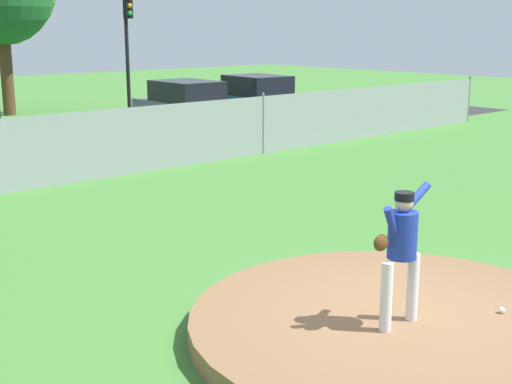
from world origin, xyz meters
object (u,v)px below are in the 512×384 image
Objects in this scene: traffic_light_far at (128,34)px; parked_car_slate at (187,108)px; baseball at (502,310)px; traffic_cone_orange at (55,144)px; parked_car_teal at (257,102)px; pitcher_youth at (401,244)px.

parked_car_slate is at bearing -92.88° from traffic_light_far.
traffic_light_far is (0.20, 3.90, 2.39)m from parked_car_slate.
traffic_cone_orange reaches higher than baseball.
parked_car_teal is at bearing -53.54° from traffic_light_far.
pitcher_youth reaches higher than traffic_cone_orange.
traffic_cone_orange is at bearing -138.98° from traffic_light_far.
traffic_light_far is at bearing 126.46° from parked_car_teal.
parked_car_slate reaches higher than traffic_cone_orange.
traffic_light_far is (8.07, 18.73, 2.02)m from pitcher_youth.
traffic_light_far is (6.89, 19.31, 2.92)m from baseball.
pitcher_youth is 16.79m from parked_car_slate.
baseball is 0.02× the size of parked_car_teal.
traffic_light_far is at bearing 66.68° from pitcher_youth.
parked_car_teal is 5.44m from traffic_light_far.
traffic_light_far reaches higher than pitcher_youth.
pitcher_youth is at bearing 153.54° from baseball.
parked_car_slate is 7.54× the size of traffic_cone_orange.
traffic_cone_orange is 7.65m from traffic_light_far.
parked_car_teal reaches higher than parked_car_slate.
baseball is 14.76m from traffic_cone_orange.
pitcher_youth is 1.59m from baseball.
traffic_cone_orange is 0.12× the size of traffic_light_far.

